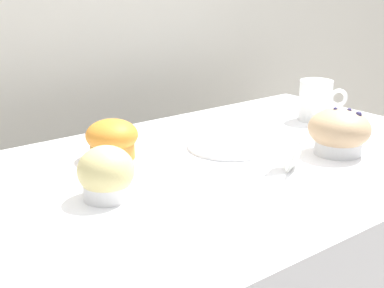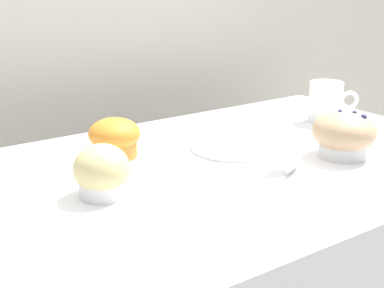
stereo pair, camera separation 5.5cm
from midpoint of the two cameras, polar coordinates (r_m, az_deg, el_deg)
The scene contains 7 objects.
wall_back at distance 1.48m, azimuth -12.73°, elevation 4.04°, with size 3.20×0.10×1.80m, color beige.
muffin_front_center at distance 1.04m, azimuth 13.98°, elevation 1.24°, with size 0.12×0.12×0.09m.
muffin_back_left at distance 0.83m, azimuth -11.01°, elevation -3.24°, with size 0.09×0.09×0.08m.
muffin_back_right at distance 1.01m, azimuth -10.07°, elevation 0.49°, with size 0.10×0.10×0.07m.
coffee_cup at distance 1.27m, azimuth 11.90°, elevation 4.67°, with size 0.11×0.08×0.09m.
serving_plate at distance 1.06m, azimuth 2.55°, elevation -0.19°, with size 0.17×0.17×0.01m.
price_card at distance 0.95m, azimuth 9.01°, elevation -0.93°, with size 0.06×0.06×0.06m.
Camera 1 is at (-0.63, -0.69, 1.25)m, focal length 50.00 mm.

